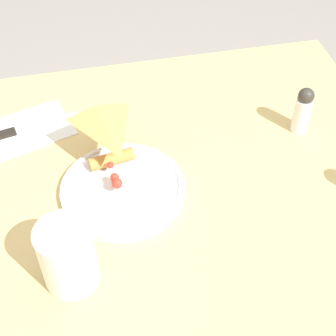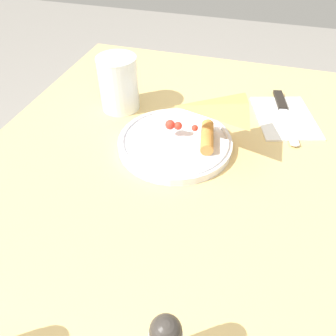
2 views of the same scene
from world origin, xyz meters
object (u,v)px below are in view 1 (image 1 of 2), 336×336
(milk_glass, at_px, (68,258))
(butter_knife, at_px, (23,129))
(plate_pizza, at_px, (122,187))
(napkin_folded, at_px, (28,130))
(pepper_shaker, at_px, (303,110))
(dining_table, at_px, (156,221))

(milk_glass, distance_m, butter_knife, 0.37)
(plate_pizza, height_order, milk_glass, milk_glass)
(napkin_folded, xyz_separation_m, butter_knife, (-0.01, -0.00, 0.00))
(plate_pizza, height_order, pepper_shaker, pepper_shaker)
(dining_table, bearing_deg, napkin_folded, 139.13)
(plate_pizza, distance_m, milk_glass, 0.19)
(pepper_shaker, bearing_deg, napkin_folded, 168.12)
(plate_pizza, bearing_deg, pepper_shaker, 13.75)
(pepper_shaker, bearing_deg, plate_pizza, -166.25)
(napkin_folded, bearing_deg, pepper_shaker, -11.88)
(butter_knife, bearing_deg, milk_glass, -91.32)
(butter_knife, bearing_deg, napkin_folded, 0.00)
(pepper_shaker, bearing_deg, dining_table, -165.60)
(dining_table, height_order, plate_pizza, plate_pizza)
(napkin_folded, height_order, butter_knife, butter_knife)
(milk_glass, distance_m, pepper_shaker, 0.53)
(milk_glass, relative_size, butter_knife, 0.57)
(milk_glass, relative_size, napkin_folded, 0.61)
(milk_glass, bearing_deg, butter_knife, 100.91)
(milk_glass, xyz_separation_m, pepper_shaker, (0.47, 0.25, -0.00))
(dining_table, bearing_deg, pepper_shaker, 14.40)
(dining_table, height_order, butter_knife, butter_knife)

